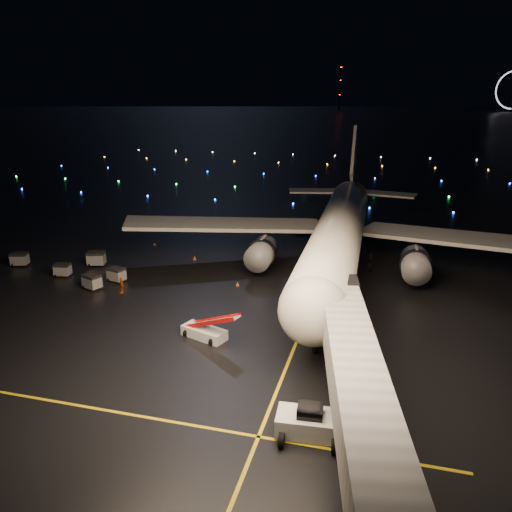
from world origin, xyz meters
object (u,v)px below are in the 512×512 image
Objects in this scene: baggage_cart_3 at (96,259)px; belt_loader at (204,322)px; pushback_tug at (310,420)px; baggage_cart_1 at (92,282)px; crew_c at (121,285)px; baggage_cart_4 at (20,259)px; airliner at (342,202)px; baggage_cart_0 at (116,274)px; baggage_cart_2 at (63,270)px.

belt_loader is at bearing -53.45° from baggage_cart_3.
pushback_tug is 2.18× the size of baggage_cart_1.
crew_c is at bearing -60.73° from baggage_cart_3.
baggage_cart_3 is (-7.97, 7.73, -0.02)m from crew_c.
baggage_cart_1 is at bearing -34.04° from baggage_cart_4.
crew_c is 0.94× the size of baggage_cart_1.
pushback_tug is (1.76, -35.92, -7.14)m from airliner.
baggage_cart_0 is (-2.49, 3.24, -0.11)m from crew_c.
airliner is 28.85× the size of baggage_cart_4.
baggage_cart_2 is at bearing 174.30° from baggage_cart_1.
baggage_cart_4 is (-40.07, -11.87, -7.32)m from airliner.
baggage_cart_4 is (-7.82, 2.01, 0.08)m from baggage_cart_2.
baggage_cart_4 reaches higher than baggage_cart_2.
baggage_cart_3 is (1.82, 4.58, 0.14)m from baggage_cart_2.
baggage_cart_0 reaches higher than baggage_cart_2.
belt_loader is 3.12× the size of baggage_cart_4.
baggage_cart_1 is 0.99× the size of baggage_cart_4.
baggage_cart_4 is at bearing -172.34° from baggage_cart_0.
airliner is 13.30× the size of pushback_tug.
belt_loader reaches higher than baggage_cart_0.
belt_loader is at bearing 12.34° from crew_c.
belt_loader is 14.95m from crew_c.
pushback_tug is 34.70m from baggage_cart_0.
baggage_cart_3 is (-4.04, 7.41, 0.07)m from baggage_cart_1.
crew_c is 4.09m from baggage_cart_0.
crew_c is (-12.74, 7.79, -0.58)m from belt_loader.
pushback_tug reaches higher than baggage_cart_1.
airliner is 29.10m from crew_c.
pushback_tug is 2.22× the size of baggage_cart_0.
baggage_cart_2 is at bearing 173.42° from belt_loader.
airliner is at bearing 87.92° from belt_loader.
baggage_cart_3 is at bearing 136.08° from pushback_tug.
baggage_cart_3 reaches higher than baggage_cart_0.
baggage_cart_1 is (-16.68, 8.11, -0.67)m from belt_loader.
belt_loader is at bearing -112.61° from airliner.
baggage_cart_0 is 7.30m from baggage_cart_2.
baggage_cart_4 is at bearing -179.40° from baggage_cart_1.
crew_c is 0.96× the size of baggage_cart_0.
pushback_tug is 2.32× the size of crew_c.
belt_loader reaches higher than baggage_cart_2.
baggage_cart_2 is 4.93m from baggage_cart_3.
crew_c is (-22.47, -17.03, -7.23)m from airliner.
baggage_cart_1 is at bearing -101.47° from baggage_cart_0.
airliner is 30.89× the size of crew_c.
baggage_cart_0 is (-26.72, 22.13, -0.20)m from pushback_tug.
baggage_cart_3 is at bearing 0.40° from baggage_cart_4.
baggage_cart_2 is 8.07m from baggage_cart_4.
baggage_cart_2 is 0.91× the size of baggage_cart_4.
airliner reaches higher than baggage_cart_4.
baggage_cart_2 is 0.84× the size of baggage_cart_3.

